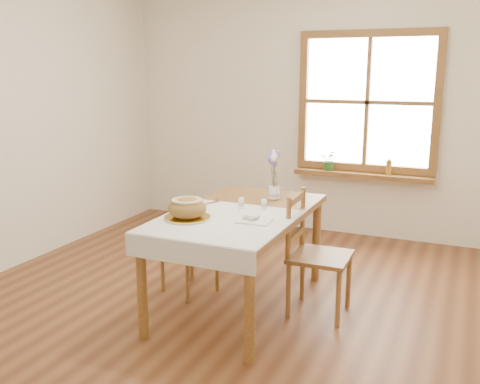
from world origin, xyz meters
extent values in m
plane|color=brown|center=(0.00, 0.00, 0.00)|extent=(5.00, 5.00, 0.00)
cube|color=white|center=(0.00, 2.50, 1.30)|extent=(4.50, 0.10, 2.60)
cube|color=#9B6730|center=(0.50, 2.46, 2.14)|extent=(1.46, 0.08, 0.08)
cube|color=#9B6730|center=(0.50, 2.46, 0.76)|extent=(1.46, 0.08, 0.08)
cube|color=#9B6730|center=(-0.19, 2.46, 1.45)|extent=(0.08, 0.08, 1.30)
cube|color=#9B6730|center=(1.19, 2.46, 1.45)|extent=(0.08, 0.08, 1.30)
cube|color=#9B6730|center=(0.50, 2.46, 1.45)|extent=(0.04, 0.06, 1.30)
cube|color=#9B6730|center=(0.50, 2.46, 1.45)|extent=(1.30, 0.06, 0.04)
cube|color=white|center=(0.50, 2.49, 1.45)|extent=(1.30, 0.01, 1.30)
cube|color=#9B6730|center=(0.50, 2.40, 0.69)|extent=(1.46, 0.20, 0.05)
cube|color=#9B6730|center=(0.00, 0.30, 0.72)|extent=(0.90, 1.60, 0.05)
cylinder|color=#9B6730|center=(-0.39, -0.44, 0.35)|extent=(0.07, 0.07, 0.70)
cylinder|color=#9B6730|center=(0.39, -0.44, 0.35)|extent=(0.07, 0.07, 0.70)
cylinder|color=#9B6730|center=(-0.39, 1.04, 0.35)|extent=(0.07, 0.07, 0.70)
cylinder|color=#9B6730|center=(0.39, 1.04, 0.35)|extent=(0.07, 0.07, 0.70)
cube|color=white|center=(0.00, 0.00, 0.76)|extent=(0.91, 0.99, 0.01)
cylinder|color=white|center=(-0.24, -0.06, 0.77)|extent=(0.35, 0.35, 0.02)
ellipsoid|color=olive|center=(-0.24, -0.06, 0.85)|extent=(0.27, 0.27, 0.15)
cube|color=white|center=(0.21, 0.07, 0.77)|extent=(0.24, 0.21, 0.01)
cylinder|color=white|center=(-0.01, 0.35, 0.80)|extent=(0.05, 0.05, 0.09)
cylinder|color=white|center=(0.15, 0.40, 0.80)|extent=(0.05, 0.05, 0.08)
cylinder|color=white|center=(0.10, 0.76, 0.80)|extent=(0.10, 0.10, 0.10)
imported|color=#2E6829|center=(0.14, 2.40, 0.80)|extent=(0.24, 0.25, 0.17)
cylinder|color=#B07620|center=(0.77, 2.40, 0.80)|extent=(0.07, 0.07, 0.17)
camera|label=1|loc=(1.55, -3.22, 1.79)|focal=40.00mm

